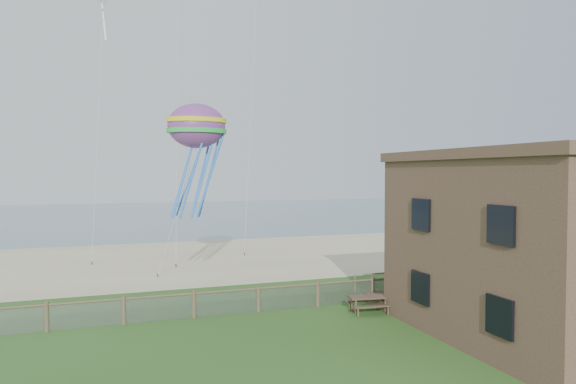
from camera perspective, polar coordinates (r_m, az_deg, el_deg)
name	(u,v)px	position (r m, az deg, el deg)	size (l,w,h in m)	color
ground	(305,355)	(19.21, 1.93, -17.63)	(160.00, 160.00, 0.00)	#2B4E1B
sand_beach	(200,258)	(39.93, -9.73, -7.27)	(72.00, 20.00, 0.02)	tan
ocean	(153,215)	(83.36, -14.82, -2.43)	(160.00, 68.00, 0.02)	slate
chainlink_fence	(259,300)	(24.50, -3.29, -11.92)	(36.20, 0.20, 1.25)	#4E432C
motel_deck	(498,290)	(29.99, 22.32, -10.06)	(15.00, 2.00, 0.50)	brown
picnic_table	(369,304)	(24.73, 8.95, -12.19)	(1.85, 1.40, 0.78)	brown
octopus_kite	(197,158)	(30.06, -10.08, 3.79)	(3.44, 2.43, 7.08)	#D54F21
kite_white	(103,7)	(36.14, -19.84, 18.79)	(1.20, 0.70, 2.89)	white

